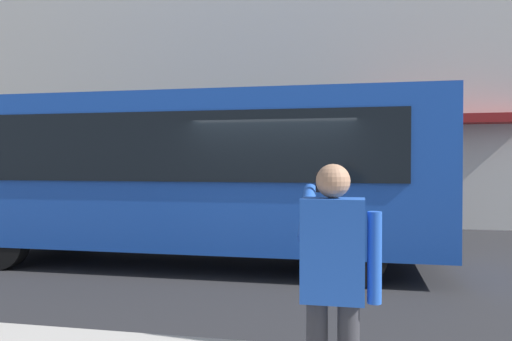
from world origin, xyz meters
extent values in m
plane|color=#232326|center=(0.00, 0.00, 0.00)|extent=(60.00, 60.00, 0.00)
cube|color=beige|center=(0.00, -6.80, 6.00)|extent=(28.00, 0.80, 12.00)
cube|color=maroon|center=(-3.50, -6.20, 3.00)|extent=(4.40, 1.10, 0.24)
cube|color=#1947AD|center=(1.80, -0.53, 1.70)|extent=(9.00, 2.50, 2.60)
cube|color=black|center=(1.80, 0.73, 2.10)|extent=(7.60, 0.06, 1.10)
cylinder|color=black|center=(4.80, -1.63, 0.50)|extent=(1.00, 0.28, 1.00)
cylinder|color=black|center=(4.80, 0.57, 0.50)|extent=(1.00, 0.28, 1.00)
cylinder|color=black|center=(-1.20, -1.63, 0.50)|extent=(1.00, 0.28, 1.00)
cylinder|color=black|center=(-1.20, 0.57, 0.50)|extent=(1.00, 0.28, 1.00)
cube|color=#1E4CAD|center=(-1.11, 4.91, 1.30)|extent=(0.40, 0.24, 0.66)
sphere|color=#A87A5B|center=(-1.11, 4.91, 1.74)|extent=(0.22, 0.22, 0.22)
cylinder|color=#1E4CAD|center=(-1.37, 4.91, 1.26)|extent=(0.09, 0.09, 0.58)
cylinder|color=#1E4CAD|center=(-0.93, 4.75, 1.52)|extent=(0.09, 0.48, 0.37)
cube|color=black|center=(-1.01, 4.61, 1.72)|extent=(0.07, 0.01, 0.14)
camera|label=1|loc=(-1.27, 8.12, 1.87)|focal=35.02mm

